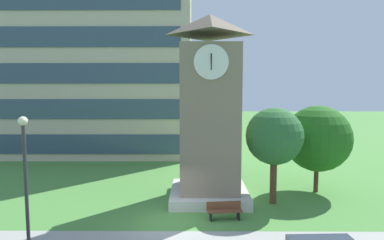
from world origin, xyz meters
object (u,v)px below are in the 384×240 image
Objects in this scene: park_bench at (224,210)px; tree_near_tower at (274,137)px; tree_streetside at (318,139)px; street_lamp at (25,170)px; clock_tower at (209,118)px.

park_bench is 0.33× the size of tree_near_tower.
tree_streetside reaches higher than park_bench.
tree_streetside is at bearing 35.74° from park_bench.
street_lamp is at bearing -151.08° from tree_near_tower.
street_lamp is (-7.52, -6.93, -1.41)m from clock_tower.
clock_tower is 10.32m from street_lamp.
clock_tower is at bearing 42.67° from street_lamp.
clock_tower is at bearing 168.74° from tree_near_tower.
clock_tower is 1.96× the size of tree_near_tower.
clock_tower is 5.93× the size of park_bench.
street_lamp is at bearing -155.22° from park_bench.
tree_streetside is (14.49, 8.32, -0.01)m from street_lamp.
clock_tower is 1.95× the size of tree_streetside.
street_lamp reaches higher than tree_streetside.
clock_tower is at bearing 101.35° from park_bench.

